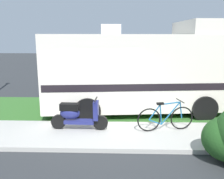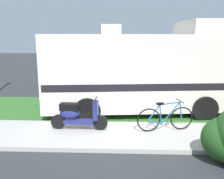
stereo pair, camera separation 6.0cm
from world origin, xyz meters
The scene contains 8 objects.
ground_plane centered at (0.00, 0.00, 0.00)m, with size 80.00×80.00×0.00m, color #2D3033.
sidewalk centered at (0.00, -1.20, 0.06)m, with size 24.00×2.00×0.12m.
grass_strip centered at (0.00, 1.50, 0.04)m, with size 24.00×3.40×0.08m.
motorhome_rv centered at (1.49, 1.32, 1.64)m, with size 7.06×3.20×3.45m.
scooter centered at (-0.58, -0.90, 0.58)m, with size 1.73×0.50×0.97m.
bicycle centered at (2.06, -0.91, 0.51)m, with size 1.70×0.53×0.91m.
pickup_truck_near centered at (2.46, 6.17, 0.96)m, with size 5.77×2.37×1.79m.
pickup_truck_far centered at (6.72, 8.96, 0.95)m, with size 5.54×2.11×1.77m.
Camera 2 is at (0.76, -7.67, 2.80)m, focal length 38.20 mm.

